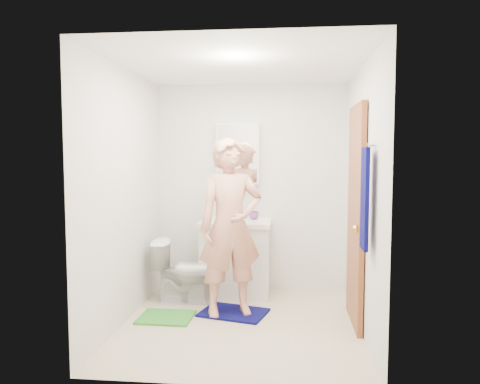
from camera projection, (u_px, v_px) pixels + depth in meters
name	position (u px, v px, depth m)	size (l,w,h in m)	color
floor	(241.00, 325.00, 4.41)	(2.20, 2.40, 0.02)	beige
ceiling	(241.00, 64.00, 4.22)	(2.20, 2.40, 0.02)	white
wall_back	(251.00, 188.00, 5.51)	(2.20, 0.02, 2.40)	silver
wall_front	(222.00, 214.00, 3.11)	(2.20, 0.02, 2.40)	silver
wall_left	(124.00, 196.00, 4.43)	(0.02, 2.40, 2.40)	silver
wall_right	(363.00, 198.00, 4.20)	(0.02, 2.40, 2.40)	silver
vanity_cabinet	(236.00, 260.00, 5.30)	(0.75, 0.55, 0.80)	white
countertop	(236.00, 223.00, 5.26)	(0.79, 0.59, 0.05)	white
sink_basin	(236.00, 221.00, 5.26)	(0.40, 0.40, 0.03)	white
faucet	(237.00, 213.00, 5.44)	(0.03, 0.03, 0.12)	silver
medicine_cabinet	(238.00, 154.00, 5.43)	(0.50, 0.12, 0.70)	white
mirror_panel	(237.00, 154.00, 5.36)	(0.46, 0.01, 0.66)	white
door	(356.00, 215.00, 4.37)	(0.05, 0.80, 2.05)	#A5572D
door_knob	(356.00, 229.00, 4.06)	(0.07, 0.07, 0.07)	gold
towel	(365.00, 199.00, 3.64)	(0.03, 0.24, 0.80)	#080850
towel_hook	(371.00, 144.00, 3.60)	(0.02, 0.02, 0.06)	silver
toilet	(185.00, 271.00, 5.05)	(0.38, 0.66, 0.68)	white
bath_mat	(234.00, 313.00, 4.68)	(0.64, 0.45, 0.02)	#080850
green_rug	(166.00, 317.00, 4.56)	(0.51, 0.43, 0.02)	green
soap_dispenser	(223.00, 212.00, 5.26)	(0.09, 0.09, 0.20)	#AE5152
toothbrush_cup	(254.00, 215.00, 5.37)	(0.11, 0.11, 0.09)	#7A408E
man	(230.00, 227.00, 4.56)	(0.63, 0.41, 1.73)	#E1987E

